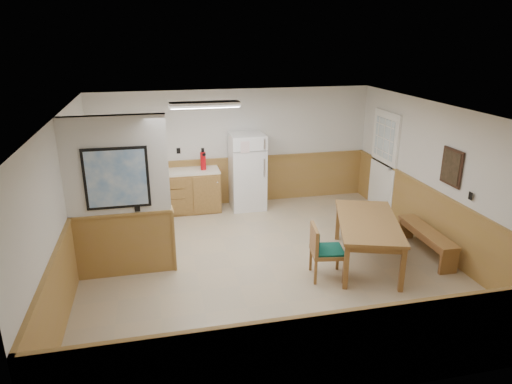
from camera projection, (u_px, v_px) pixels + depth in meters
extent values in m
plane|color=tan|center=(268.00, 264.00, 7.51)|extent=(6.00, 6.00, 0.00)
cube|color=white|center=(269.00, 112.00, 6.68)|extent=(6.00, 6.00, 0.02)
cube|color=silver|center=(234.00, 148.00, 9.86)|extent=(6.00, 0.02, 2.50)
cube|color=silver|center=(440.00, 179.00, 7.72)|extent=(0.02, 6.00, 2.50)
cube|color=silver|center=(64.00, 207.00, 6.47)|extent=(0.02, 6.00, 2.50)
cube|color=#9E723F|center=(235.00, 181.00, 10.09)|extent=(6.00, 0.04, 1.00)
cube|color=#9E723F|center=(433.00, 220.00, 7.96)|extent=(0.04, 6.00, 1.00)
cube|color=#9E723F|center=(72.00, 255.00, 6.72)|extent=(0.04, 6.00, 1.00)
cube|color=silver|center=(116.00, 167.00, 6.65)|extent=(1.50, 0.15, 1.50)
cube|color=#9E723F|center=(124.00, 244.00, 7.06)|extent=(1.50, 0.17, 1.00)
cube|color=black|center=(117.00, 178.00, 6.61)|extent=(0.92, 0.03, 0.92)
cube|color=white|center=(117.00, 179.00, 6.59)|extent=(0.84, 0.01, 0.84)
cube|color=olive|center=(186.00, 192.00, 9.60)|extent=(1.40, 0.60, 0.86)
cube|color=olive|center=(114.00, 197.00, 9.30)|extent=(0.06, 0.60, 0.86)
cube|color=olive|center=(151.00, 194.00, 9.45)|extent=(0.06, 0.60, 0.86)
cube|color=white|center=(166.00, 173.00, 9.37)|extent=(2.20, 0.60, 0.04)
cube|color=white|center=(165.00, 165.00, 9.63)|extent=(2.20, 0.02, 0.10)
cube|color=white|center=(383.00, 163.00, 9.54)|extent=(0.05, 1.02, 2.15)
cube|color=white|center=(383.00, 163.00, 9.54)|extent=(0.04, 0.90, 2.05)
cube|color=silver|center=(384.00, 138.00, 9.36)|extent=(0.02, 0.76, 0.80)
cube|color=white|center=(133.00, 139.00, 9.30)|extent=(0.80, 0.03, 1.00)
cube|color=silver|center=(133.00, 139.00, 9.29)|extent=(0.70, 0.01, 0.90)
cube|color=#311D13|center=(452.00, 167.00, 7.34)|extent=(0.03, 0.50, 0.60)
cube|color=black|center=(451.00, 167.00, 7.34)|extent=(0.01, 0.42, 0.52)
cube|color=white|center=(205.00, 104.00, 7.73)|extent=(1.20, 0.30, 0.08)
cube|color=white|center=(205.00, 107.00, 7.75)|extent=(1.15, 0.25, 0.01)
cube|color=white|center=(247.00, 171.00, 9.70)|extent=(0.72, 0.70, 1.62)
cube|color=silver|center=(264.00, 144.00, 9.21)|extent=(0.03, 0.02, 0.21)
cube|color=silver|center=(264.00, 168.00, 9.38)|extent=(0.03, 0.02, 0.38)
cube|color=olive|center=(368.00, 222.00, 7.32)|extent=(1.46, 2.05, 0.05)
cube|color=olive|center=(368.00, 226.00, 7.34)|extent=(1.33, 1.92, 0.10)
cube|color=olive|center=(346.00, 267.00, 6.67)|extent=(0.09, 0.09, 0.70)
cube|color=olive|center=(338.00, 222.00, 8.29)|extent=(0.09, 0.09, 0.70)
cube|color=olive|center=(402.00, 270.00, 6.59)|extent=(0.09, 0.09, 0.70)
cube|color=olive|center=(383.00, 223.00, 8.22)|extent=(0.09, 0.09, 0.70)
cube|color=olive|center=(427.00, 232.00, 7.69)|extent=(0.36, 1.45, 0.05)
cube|color=olive|center=(450.00, 262.00, 7.14)|extent=(0.30, 0.07, 0.40)
cube|color=olive|center=(405.00, 228.00, 8.38)|extent=(0.30, 0.07, 0.40)
cube|color=olive|center=(328.00, 252.00, 6.98)|extent=(0.57, 0.57, 0.06)
cube|color=#10533F|center=(328.00, 250.00, 6.96)|extent=(0.52, 0.52, 0.03)
cube|color=olive|center=(314.00, 239.00, 6.89)|extent=(0.13, 0.49, 0.40)
cube|color=#10533F|center=(300.00, 239.00, 6.88)|extent=(0.09, 0.43, 0.34)
cube|color=olive|center=(316.00, 273.00, 6.83)|extent=(0.05, 0.05, 0.39)
cube|color=olive|center=(311.00, 259.00, 7.24)|extent=(0.05, 0.05, 0.39)
cube|color=olive|center=(344.00, 272.00, 6.86)|extent=(0.05, 0.05, 0.39)
cube|color=olive|center=(338.00, 258.00, 7.27)|extent=(0.05, 0.05, 0.39)
cylinder|color=red|center=(203.00, 161.00, 9.45)|extent=(0.15, 0.15, 0.38)
cylinder|color=black|center=(203.00, 150.00, 9.37)|extent=(0.06, 0.06, 0.08)
cylinder|color=#1A9238|center=(124.00, 169.00, 9.15)|extent=(0.09, 0.09, 0.22)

